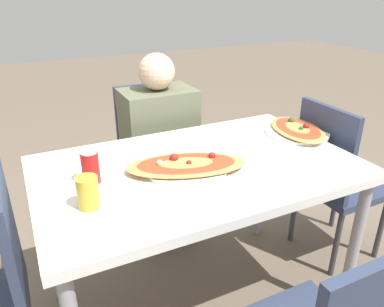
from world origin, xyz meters
TOP-DOWN VIEW (x-y plane):
  - ground_plane at (0.00, 0.00)m, footprint 14.00×14.00m
  - dining_table at (0.00, 0.00)m, footprint 1.32×0.82m
  - chair_far_seated at (0.07, 0.74)m, footprint 0.40×0.40m
  - chair_side_right at (0.85, 0.03)m, footprint 0.40×0.40m
  - person_seated at (0.07, 0.62)m, footprint 0.40×0.30m
  - pizza_main at (-0.07, -0.02)m, footprint 0.53×0.36m
  - soda_can at (-0.43, 0.04)m, footprint 0.07×0.07m
  - drink_glass at (-0.48, -0.13)m, footprint 0.07×0.07m
  - pizza_second at (0.60, 0.10)m, footprint 0.31×0.42m

SIDE VIEW (x-z plane):
  - ground_plane at x=0.00m, z-range 0.00..0.00m
  - chair_far_seated at x=0.07m, z-range 0.05..0.96m
  - chair_side_right at x=0.85m, z-range 0.05..0.96m
  - person_seated at x=0.07m, z-range 0.10..1.23m
  - dining_table at x=0.00m, z-range 0.31..1.09m
  - pizza_second at x=0.60m, z-range 0.77..0.82m
  - pizza_main at x=-0.07m, z-range 0.76..0.82m
  - drink_glass at x=-0.48m, z-range 0.77..0.89m
  - soda_can at x=-0.43m, z-range 0.77..0.90m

